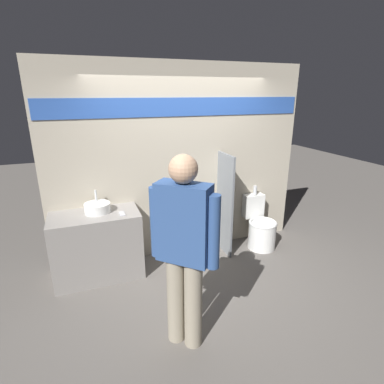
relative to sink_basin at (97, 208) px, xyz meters
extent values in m
plane|color=#5B5651|center=(1.20, -0.34, -0.93)|extent=(16.00, 16.00, 0.00)
cube|color=#B2A893|center=(1.20, 0.26, 0.42)|extent=(3.69, 0.06, 2.70)
cube|color=#2D56AD|center=(1.20, 0.22, 1.19)|extent=(3.62, 0.01, 0.24)
cube|color=gray|center=(-0.05, -0.06, -0.49)|extent=(1.09, 0.57, 0.87)
cylinder|color=white|center=(0.00, 0.00, 0.00)|extent=(0.32, 0.32, 0.12)
cylinder|color=silver|center=(0.00, 0.11, 0.13)|extent=(0.03, 0.03, 0.14)
cube|color=#B7B7BC|center=(0.28, -0.17, -0.05)|extent=(0.07, 0.14, 0.01)
cube|color=slate|center=(1.77, -0.02, -0.18)|extent=(0.03, 0.49, 1.49)
cylinder|color=silver|center=(1.18, 0.09, -0.65)|extent=(0.04, 0.04, 0.57)
ellipsoid|color=white|center=(1.18, 0.09, -0.16)|extent=(0.32, 0.25, 0.44)
cube|color=white|center=(1.18, 0.21, -0.10)|extent=(0.31, 0.02, 0.55)
cylinder|color=silver|center=(1.18, 0.18, 0.15)|extent=(0.06, 0.06, 0.16)
cylinder|color=white|center=(2.36, -0.16, -0.73)|extent=(0.42, 0.42, 0.40)
torus|color=white|center=(2.36, -0.16, -0.51)|extent=(0.43, 0.43, 0.04)
cube|color=white|center=(2.36, 0.14, -0.34)|extent=(0.32, 0.16, 0.37)
cylinder|color=silver|center=(2.36, 0.12, -0.07)|extent=(0.06, 0.06, 0.14)
cylinder|color=gray|center=(0.70, -1.55, -0.48)|extent=(0.17, 0.17, 0.89)
cylinder|color=gray|center=(0.57, -1.43, -0.48)|extent=(0.17, 0.17, 0.89)
cube|color=#2D4C84|center=(0.64, -1.49, 0.32)|extent=(0.48, 0.47, 0.71)
cylinder|color=#2D4C84|center=(0.83, -1.67, 0.28)|extent=(0.11, 0.11, 0.65)
cylinder|color=#2D4C84|center=(0.44, -1.30, 0.28)|extent=(0.11, 0.11, 0.65)
sphere|color=tan|center=(0.64, -1.49, 0.79)|extent=(0.24, 0.24, 0.24)
camera|label=1|loc=(-0.11, -3.69, 1.37)|focal=28.00mm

